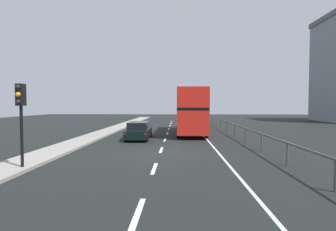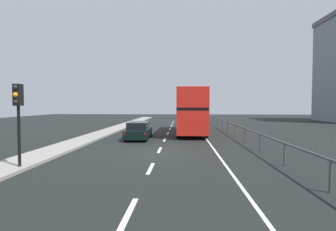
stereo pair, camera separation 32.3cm
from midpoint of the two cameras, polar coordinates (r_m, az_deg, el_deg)
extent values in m
cube|color=black|center=(15.07, -1.41, -8.18)|extent=(74.16, 120.00, 0.10)
cube|color=gray|center=(16.65, -22.84, -6.94)|extent=(2.01, 80.00, 0.14)
cube|color=silver|center=(6.90, -7.32, -20.69)|extent=(0.16, 1.95, 0.01)
cube|color=silver|center=(11.14, -3.06, -11.68)|extent=(0.16, 1.95, 0.01)
cube|color=silver|center=(15.53, -1.28, -7.67)|extent=(0.16, 1.95, 0.01)
cube|color=silver|center=(19.96, -0.29, -5.43)|extent=(0.16, 1.95, 0.01)
cube|color=silver|center=(24.42, 0.32, -4.01)|extent=(0.16, 1.95, 0.01)
cube|color=silver|center=(28.90, 0.75, -3.02)|extent=(0.16, 1.95, 0.01)
cube|color=silver|center=(33.37, 1.06, -2.30)|extent=(0.16, 1.95, 0.01)
cube|color=silver|center=(37.86, 1.30, -1.75)|extent=(0.16, 1.95, 0.01)
cube|color=silver|center=(42.35, 1.49, -1.32)|extent=(0.16, 1.95, 0.01)
cube|color=silver|center=(24.02, 8.17, -4.14)|extent=(0.12, 46.00, 0.01)
cube|color=#474950|center=(24.30, 14.29, -1.73)|extent=(0.08, 42.00, 0.08)
cylinder|color=#474950|center=(9.57, 33.31, -11.32)|extent=(0.10, 0.10, 1.01)
cylinder|color=#474950|center=(12.65, 25.23, -7.89)|extent=(0.10, 0.10, 1.01)
cylinder|color=#474950|center=(15.91, 20.45, -5.75)|extent=(0.10, 0.10, 1.01)
cylinder|color=#474950|center=(19.25, 17.33, -4.33)|extent=(0.10, 0.10, 1.01)
cylinder|color=#474950|center=(22.64, 15.14, -3.32)|extent=(0.10, 0.10, 1.01)
cylinder|color=#474950|center=(26.05, 13.53, -2.57)|extent=(0.10, 0.10, 1.01)
cylinder|color=#474950|center=(29.49, 12.30, -1.99)|extent=(0.10, 0.10, 1.01)
cylinder|color=#474950|center=(32.94, 11.32, -1.53)|extent=(0.10, 0.10, 1.01)
cylinder|color=#474950|center=(36.40, 10.53, -1.16)|extent=(0.10, 0.10, 1.01)
cylinder|color=#474950|center=(39.87, 9.88, -0.86)|extent=(0.10, 0.10, 1.01)
cylinder|color=#474950|center=(43.34, 9.33, -0.60)|extent=(0.10, 0.10, 1.01)
cube|color=red|center=(24.50, 5.55, -0.93)|extent=(2.60, 10.13, 1.92)
cube|color=black|center=(24.46, 5.56, 1.60)|extent=(2.62, 9.73, 0.24)
cube|color=red|center=(24.47, 5.57, 3.76)|extent=(2.60, 10.13, 1.60)
cube|color=silver|center=(24.50, 5.57, 5.75)|extent=(2.55, 9.93, 0.10)
cube|color=black|center=(29.52, 5.23, -0.19)|extent=(2.24, 0.06, 1.35)
cube|color=yellow|center=(29.51, 5.25, 4.29)|extent=(1.50, 0.06, 0.28)
cylinder|color=black|center=(28.19, 2.97, -2.15)|extent=(0.29, 1.00, 1.00)
cylinder|color=black|center=(28.25, 7.63, -2.15)|extent=(0.29, 1.00, 1.00)
cylinder|color=black|center=(21.11, 2.73, -3.65)|extent=(0.29, 1.00, 1.00)
cylinder|color=black|center=(21.20, 8.95, -3.65)|extent=(0.29, 1.00, 1.00)
cube|color=black|center=(20.66, -6.05, -3.80)|extent=(1.82, 4.58, 0.64)
cube|color=black|center=(20.38, -6.14, -2.20)|extent=(1.57, 2.53, 0.55)
cube|color=red|center=(18.57, -9.32, -4.01)|extent=(0.16, 0.06, 0.12)
cube|color=red|center=(18.34, -4.65, -4.07)|extent=(0.16, 0.06, 0.12)
cylinder|color=black|center=(22.34, -7.48, -3.80)|extent=(0.21, 0.64, 0.64)
cylinder|color=black|center=(22.14, -3.49, -3.84)|extent=(0.21, 0.64, 0.64)
cylinder|color=black|center=(19.27, -8.99, -4.79)|extent=(0.21, 0.64, 0.64)
cylinder|color=black|center=(19.04, -4.36, -4.86)|extent=(0.21, 0.64, 0.64)
cylinder|color=black|center=(12.23, -29.66, -1.93)|extent=(0.12, 0.12, 3.44)
cube|color=black|center=(12.21, -29.78, 4.02)|extent=(0.30, 0.30, 0.90)
sphere|color=black|center=(12.08, -30.25, 5.45)|extent=(0.20, 0.20, 0.20)
sphere|color=orange|center=(12.07, -30.22, 4.03)|extent=(0.20, 0.20, 0.20)
sphere|color=black|center=(12.06, -30.19, 2.61)|extent=(0.20, 0.20, 0.20)
camera|label=1|loc=(0.16, -89.57, 0.02)|focal=27.35mm
camera|label=2|loc=(0.16, 90.43, -0.02)|focal=27.35mm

